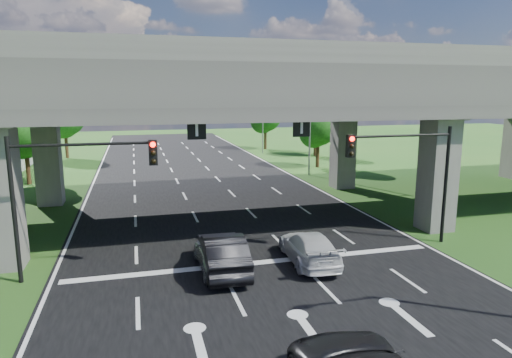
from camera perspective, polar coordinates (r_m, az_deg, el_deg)
name	(u,v)px	position (r m, az deg, el deg)	size (l,w,h in m)	color
ground	(283,296)	(18.06, 3.41, -14.37)	(160.00, 160.00, 0.00)	#214F19
road	(230,224)	(27.12, -3.27, -5.61)	(18.00, 120.00, 0.03)	black
overpass	(222,88)	(27.97, -4.30, 11.29)	(80.00, 15.00, 10.00)	#3D3A37
signal_right	(410,164)	(23.66, 18.70, 1.76)	(5.76, 0.54, 6.00)	black
signal_left	(70,180)	(19.91, -22.24, -0.10)	(5.76, 0.54, 6.00)	black
streetlight_far	(306,112)	(42.39, 6.29, 8.29)	(3.38, 0.25, 10.00)	gray
streetlight_beyond	(260,107)	(57.59, 0.47, 9.01)	(3.38, 0.25, 10.00)	gray
tree_left_near	(25,127)	(42.49, -26.94, 5.80)	(4.50, 4.50, 7.80)	black
tree_left_mid	(10,128)	(50.98, -28.39, 5.60)	(3.91, 3.90, 6.76)	black
tree_left_far	(65,114)	(58.06, -22.82, 7.49)	(4.80, 4.80, 8.32)	black
tree_right_near	(319,124)	(47.27, 7.85, 6.87)	(4.20, 4.20, 7.28)	black
tree_right_mid	(316,122)	(55.81, 7.52, 7.14)	(3.91, 3.90, 6.76)	black
tree_right_far	(266,114)	(62.01, 1.23, 8.19)	(4.50, 4.50, 7.80)	black
car_silver	(220,254)	(20.00, -4.55, -9.31)	(1.84, 4.57, 1.56)	#989A9F
car_dark	(223,252)	(20.00, -4.20, -9.15)	(1.75, 5.02, 1.65)	black
car_white	(309,247)	(21.11, 6.66, -8.50)	(1.94, 4.77, 1.38)	silver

